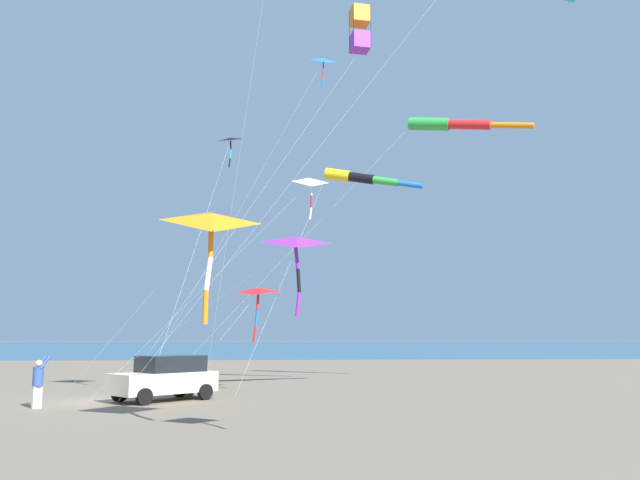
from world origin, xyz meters
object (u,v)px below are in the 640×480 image
object	(u,v)px
kite_delta_yellow_midlevel	(258,292)
kite_windsock_rainbow_low_near	(450,124)
person_child_grey_jacket	(187,370)
kite_delta_magenta_far_left	(310,183)
kite_delta_purple_drifting	(230,141)
cooler_box	(189,391)
kite_box_long_streamer_right	(360,29)
kite_delta_orange_high_right	(211,222)
kite_delta_teal_far_right	(322,62)
kite_windsock_blue_topmost	(359,178)
kite_delta_white_trailing	(295,243)
person_adult_flyer	(38,379)
parked_car	(166,377)

from	to	relation	value
kite_delta_yellow_midlevel	kite_windsock_rainbow_low_near	world-z (taller)	kite_windsock_rainbow_low_near
person_child_grey_jacket	kite_delta_magenta_far_left	world-z (taller)	kite_delta_magenta_far_left
person_child_grey_jacket	kite_delta_purple_drifting	distance (m)	12.51
cooler_box	kite_delta_purple_drifting	xyz separation A→B (m)	(1.50, -1.46, 12.27)
person_child_grey_jacket	kite_box_long_streamer_right	bearing A→B (deg)	-129.97
kite_windsock_rainbow_low_near	kite_delta_yellow_midlevel	bearing A→B (deg)	106.56
kite_delta_orange_high_right	kite_delta_teal_far_right	bearing A→B (deg)	-14.87
person_child_grey_jacket	kite_windsock_blue_topmost	world-z (taller)	kite_windsock_blue_topmost
kite_windsock_rainbow_low_near	kite_delta_white_trailing	bearing A→B (deg)	153.23
kite_delta_white_trailing	kite_delta_yellow_midlevel	size ratio (longest dim) A/B	1.72
kite_windsock_blue_topmost	kite_windsock_rainbow_low_near	xyz separation A→B (m)	(0.61, -5.44, 3.43)
person_adult_flyer	kite_box_long_streamer_right	world-z (taller)	kite_box_long_streamer_right
kite_windsock_rainbow_low_near	parked_car	bearing A→B (deg)	116.99
parked_car	kite_delta_teal_far_right	distance (m)	20.26
kite_delta_magenta_far_left	kite_delta_white_trailing	size ratio (longest dim) A/B	1.06
kite_delta_white_trailing	kite_windsock_blue_topmost	bearing A→B (deg)	-12.37
cooler_box	kite_delta_teal_far_right	xyz separation A→B (m)	(5.04, -6.39, 18.23)
cooler_box	kite_box_long_streamer_right	distance (m)	18.61
person_adult_flyer	person_child_grey_jacket	bearing A→B (deg)	-21.38
kite_delta_purple_drifting	kite_delta_teal_far_right	distance (m)	8.51
parked_car	person_child_grey_jacket	bearing A→B (deg)	1.63
cooler_box	kite_delta_white_trailing	xyz separation A→B (m)	(-13.56, -4.46, 4.83)
kite_box_long_streamer_right	person_adult_flyer	bearing A→B (deg)	103.84
kite_delta_purple_drifting	person_child_grey_jacket	bearing A→B (deg)	30.72
kite_delta_orange_high_right	person_adult_flyer	bearing A→B (deg)	47.41
kite_delta_orange_high_right	kite_delta_white_trailing	xyz separation A→B (m)	(-2.24, -2.41, -0.93)
person_adult_flyer	kite_delta_orange_high_right	distance (m)	10.70
kite_box_long_streamer_right	kite_windsock_blue_topmost	size ratio (longest dim) A/B	1.50
person_adult_flyer	kite_delta_white_trailing	world-z (taller)	kite_delta_white_trailing
kite_delta_yellow_midlevel	kite_windsock_rainbow_low_near	xyz separation A→B (m)	(3.24, -10.89, 10.01)
kite_box_long_streamer_right	kite_windsock_rainbow_low_near	world-z (taller)	kite_box_long_streamer_right
cooler_box	kite_delta_orange_high_right	bearing A→B (deg)	-169.74
kite_delta_yellow_midlevel	kite_windsock_rainbow_low_near	size ratio (longest dim) A/B	0.25
kite_delta_yellow_midlevel	cooler_box	bearing A→B (deg)	121.57
kite_delta_orange_high_right	kite_delta_purple_drifting	xyz separation A→B (m)	(12.83, 0.59, 6.51)
person_adult_flyer	kite_delta_magenta_far_left	bearing A→B (deg)	-95.32
cooler_box	kite_delta_purple_drifting	size ratio (longest dim) A/B	0.05
kite_delta_teal_far_right	kite_delta_white_trailing	bearing A→B (deg)	174.07
kite_delta_purple_drifting	kite_windsock_blue_topmost	world-z (taller)	kite_delta_purple_drifting
kite_delta_purple_drifting	kite_windsock_rainbow_low_near	bearing A→B (deg)	-73.99
person_child_grey_jacket	kite_delta_white_trailing	bearing A→B (deg)	-164.27
kite_delta_magenta_far_left	kite_delta_yellow_midlevel	distance (m)	8.79
kite_windsock_rainbow_low_near	kite_delta_teal_far_right	bearing A→B (deg)	90.16
kite_box_long_streamer_right	kite_delta_purple_drifting	size ratio (longest dim) A/B	1.42
kite_delta_purple_drifting	kite_delta_teal_far_right	world-z (taller)	kite_delta_teal_far_right
parked_car	kite_delta_yellow_midlevel	distance (m)	6.76
kite_delta_purple_drifting	person_adult_flyer	bearing A→B (deg)	134.90
kite_delta_purple_drifting	kite_windsock_blue_topmost	xyz separation A→B (m)	(2.95, -6.96, -1.08)
cooler_box	person_child_grey_jacket	xyz separation A→B (m)	(5.47, 0.90, 0.64)
kite_windsock_blue_topmost	parked_car	bearing A→B (deg)	126.78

